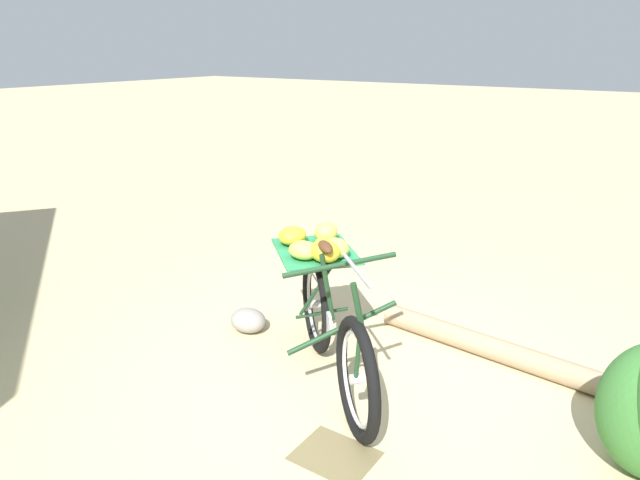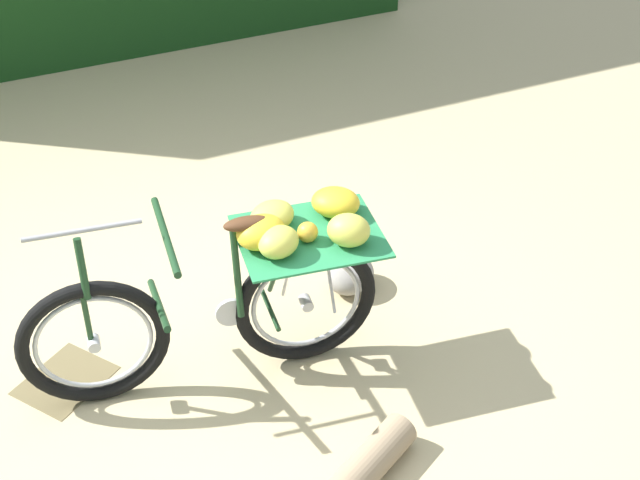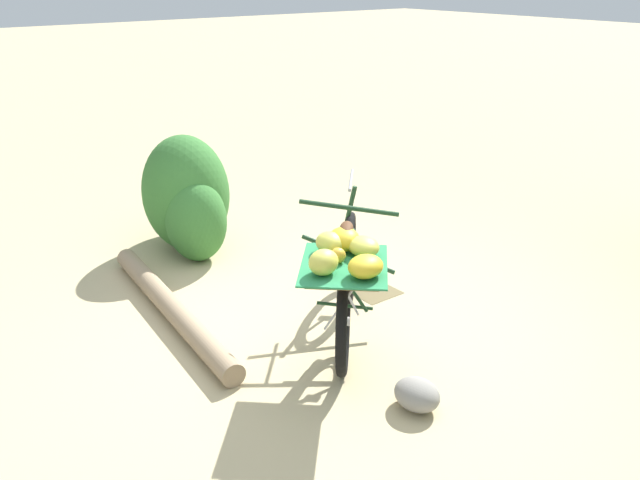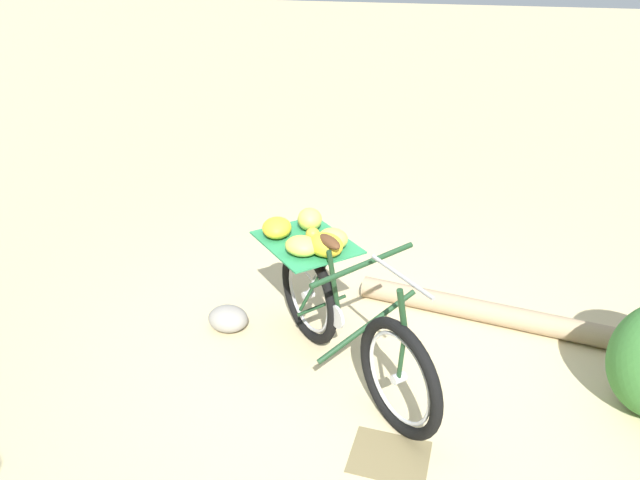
% 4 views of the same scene
% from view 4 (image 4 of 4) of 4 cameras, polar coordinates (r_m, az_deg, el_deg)
% --- Properties ---
extents(ground_plane, '(60.00, 60.00, 0.00)m').
position_cam_4_polar(ground_plane, '(4.00, 2.04, -13.45)').
color(ground_plane, '#C6B284').
extents(bicycle, '(1.51, 1.42, 1.03)m').
position_cam_4_polar(bicycle, '(3.83, 1.57, -5.93)').
color(bicycle, black).
rests_on(bicycle, ground_plane).
extents(fallen_log, '(2.26, 0.40, 0.17)m').
position_cam_4_polar(fallen_log, '(4.67, 17.61, -7.07)').
color(fallen_log, '#9E8466').
rests_on(fallen_log, ground_plane).
extents(path_stone, '(0.30, 0.25, 0.19)m').
position_cam_4_polar(path_stone, '(4.46, -8.96, -7.58)').
color(path_stone, gray).
rests_on(path_stone, ground_plane).
extents(leaf_litter_patch, '(0.44, 0.36, 0.01)m').
position_cam_4_polar(leaf_litter_patch, '(3.54, 6.80, -20.23)').
color(leaf_litter_patch, olive).
rests_on(leaf_litter_patch, ground_plane).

